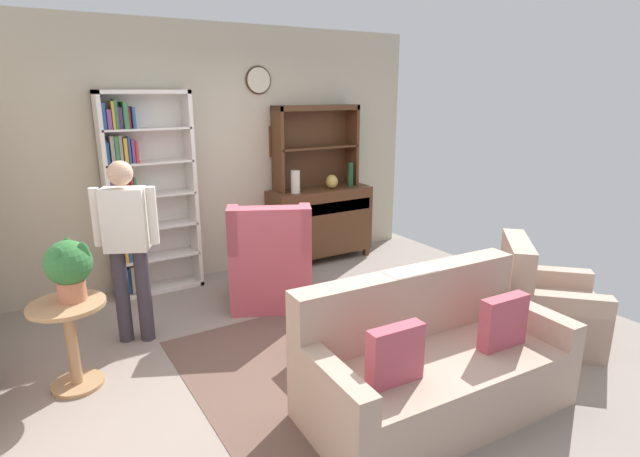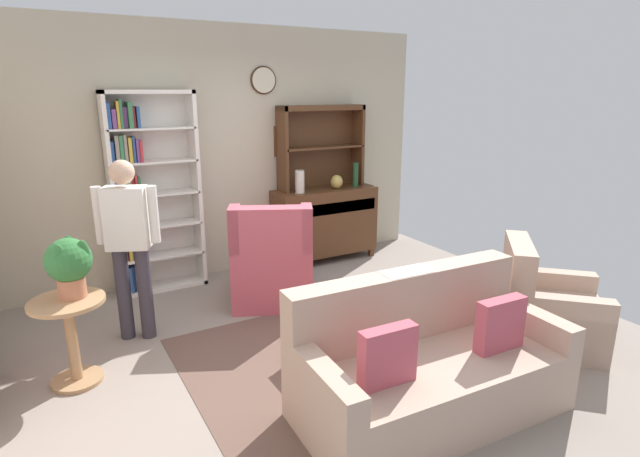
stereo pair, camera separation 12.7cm
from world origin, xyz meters
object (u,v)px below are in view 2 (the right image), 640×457
object	(u,v)px
bookshelf	(147,193)
sideboard	(325,221)
wingback_chair	(272,267)
armchair_floral	(546,311)
book_stack	(360,302)
potted_plant_large	(69,263)
vase_round	(337,182)
couch_floral	(427,367)
vase_tall	(300,182)
sideboard_hutch	(320,135)
coffee_table	(360,314)
bottle_wine	(355,175)
person_reading	(129,238)
plant_stand	(71,332)

from	to	relation	value
bookshelf	sideboard	size ratio (longest dim) A/B	1.62
wingback_chair	armchair_floral	bearing A→B (deg)	-48.81
bookshelf	book_stack	bearing A→B (deg)	-62.78
bookshelf	potted_plant_large	xyz separation A→B (m)	(-0.86, -1.55, -0.15)
vase_round	couch_floral	distance (m)	3.24
bookshelf	wingback_chair	size ratio (longest dim) A/B	1.98
vase_tall	wingback_chair	world-z (taller)	vase_tall
wingback_chair	book_stack	xyz separation A→B (m)	(0.20, -1.25, 0.06)
sideboard_hutch	armchair_floral	xyz separation A→B (m)	(0.52, -2.93, -1.27)
wingback_chair	potted_plant_large	distance (m)	1.97
bookshelf	coffee_table	xyz separation A→B (m)	(1.14, -2.27, -0.71)
vase_tall	bottle_wine	bearing A→B (deg)	-0.66
sideboard	sideboard_hutch	world-z (taller)	sideboard_hutch
vase_tall	couch_floral	size ratio (longest dim) A/B	0.15
bookshelf	couch_floral	bearing A→B (deg)	-70.22
sideboard_hutch	person_reading	distance (m)	2.79
potted_plant_large	book_stack	xyz separation A→B (m)	(2.02, -0.70, -0.48)
plant_stand	potted_plant_large	bearing A→B (deg)	28.63
vase_tall	wingback_chair	distance (m)	1.31
vase_tall	person_reading	size ratio (longest dim) A/B	0.17
potted_plant_large	coffee_table	size ratio (longest dim) A/B	0.55
vase_round	armchair_floral	world-z (taller)	vase_round
vase_tall	wingback_chair	bearing A→B (deg)	-131.99
vase_tall	book_stack	world-z (taller)	vase_tall
sideboard_hutch	person_reading	world-z (taller)	sideboard_hutch
person_reading	book_stack	xyz separation A→B (m)	(1.54, -1.18, -0.47)
couch_floral	wingback_chair	size ratio (longest dim) A/B	1.73
bookshelf	person_reading	xyz separation A→B (m)	(-0.38, -1.07, -0.16)
plant_stand	book_stack	xyz separation A→B (m)	(2.07, -0.67, 0.04)
coffee_table	bookshelf	bearing A→B (deg)	116.70
bookshelf	sideboard_hutch	xyz separation A→B (m)	(2.10, 0.03, 0.50)
vase_round	potted_plant_large	size ratio (longest dim) A/B	0.39
sideboard_hutch	couch_floral	xyz separation A→B (m)	(-0.98, -3.14, -1.25)
sideboard	wingback_chair	distance (m)	1.47
book_stack	potted_plant_large	bearing A→B (deg)	160.88
bottle_wine	plant_stand	bearing A→B (deg)	-157.55
vase_tall	armchair_floral	size ratio (longest dim) A/B	0.25
bookshelf	vase_tall	size ratio (longest dim) A/B	7.82
vase_tall	coffee_table	bearing A→B (deg)	-104.98
bottle_wine	book_stack	size ratio (longest dim) A/B	1.78
potted_plant_large	sideboard_hutch	bearing A→B (deg)	28.03
bookshelf	book_stack	size ratio (longest dim) A/B	12.12
plant_stand	couch_floral	bearing A→B (deg)	-37.07
sideboard	vase_round	distance (m)	0.52
sideboard_hutch	vase_tall	distance (m)	0.67
sideboard_hutch	vase_round	world-z (taller)	sideboard_hutch
bookshelf	wingback_chair	world-z (taller)	bookshelf
vase_round	wingback_chair	xyz separation A→B (m)	(-1.27, -0.85, -0.62)
wingback_chair	book_stack	world-z (taller)	wingback_chair
sideboard_hutch	book_stack	size ratio (longest dim) A/B	6.35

